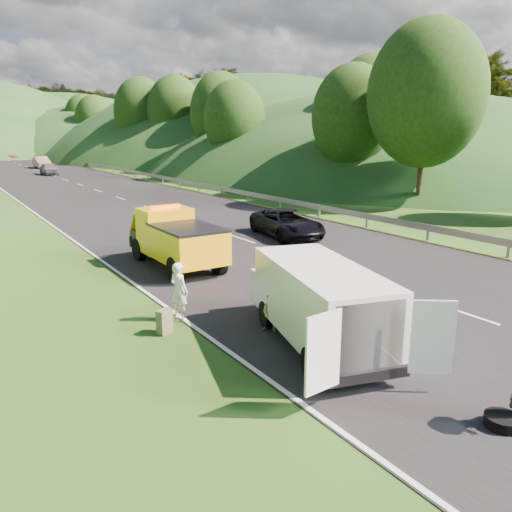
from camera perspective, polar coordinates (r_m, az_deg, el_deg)
ground at (r=14.53m, az=9.24°, el=-6.46°), size 320.00×320.00×0.00m
road_surface at (r=51.71m, az=-19.44°, el=7.67°), size 14.00×200.00×0.02m
guardrail at (r=65.67m, az=-15.92°, el=9.12°), size 0.06×140.00×1.52m
tree_line_right at (r=77.23m, az=-8.52°, el=10.16°), size 14.00×140.00×14.00m
tow_truck at (r=19.16m, az=-9.17°, el=1.99°), size 2.03×5.27×2.26m
white_van at (r=12.03m, az=7.10°, el=-5.03°), size 3.90×6.11×2.01m
woman at (r=14.00m, az=-8.66°, el=-7.25°), size 0.60×0.70×1.62m
child at (r=13.07m, az=1.73°, el=-8.68°), size 0.60×0.63×1.02m
suitcase at (r=13.06m, az=-10.42°, el=-7.39°), size 0.46×0.37×0.65m
spare_tire at (r=10.22m, az=26.30°, el=-17.14°), size 0.64×0.64×0.20m
passing_suv at (r=24.62m, az=3.52°, el=2.20°), size 2.91×5.06×1.33m
dist_car_a at (r=65.32m, az=-22.53°, el=8.57°), size 1.65×4.10×1.40m
dist_car_b at (r=77.76m, az=-23.26°, el=9.21°), size 1.69×4.85×1.60m
dist_car_c at (r=103.58m, az=-26.13°, el=9.86°), size 2.17×5.33×1.55m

